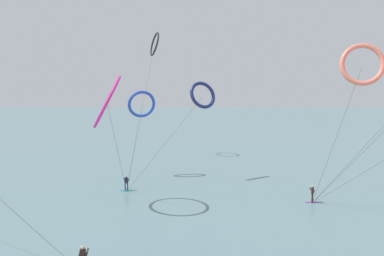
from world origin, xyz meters
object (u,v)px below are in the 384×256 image
at_px(surfer_teal, 126,184).
at_px(surfer_violet, 312,195).
at_px(kite_cobalt, 142,104).
at_px(kite_navy, 203,95).
at_px(kite_charcoal, 154,44).
at_px(kite_magenta, 107,102).
at_px(kite_coral, 362,65).

distance_m(surfer_teal, surfer_violet, 19.31).
xyz_separation_m(surfer_teal, kite_cobalt, (0.61, 7.00, 8.35)).
distance_m(kite_cobalt, kite_navy, 7.83).
height_order(surfer_teal, kite_charcoal, kite_charcoal).
bearing_deg(surfer_violet, kite_magenta, -59.66).
height_order(kite_cobalt, kite_coral, kite_coral).
height_order(kite_charcoal, kite_coral, kite_charcoal).
xyz_separation_m(kite_magenta, kite_navy, (8.79, 10.88, 0.39)).
bearing_deg(kite_navy, kite_charcoal, 83.92).
relative_size(kite_cobalt, kite_magenta, 0.88).
distance_m(surfer_violet, kite_magenta, 21.62).
bearing_deg(kite_cobalt, kite_navy, 148.66).
relative_size(surfer_violet, kite_magenta, 0.14).
relative_size(surfer_violet, kite_navy, 0.14).
bearing_deg(kite_coral, surfer_teal, 171.04).
xyz_separation_m(kite_charcoal, kite_magenta, (-0.94, -26.62, -8.29)).
relative_size(surfer_violet, kite_cobalt, 0.16).
xyz_separation_m(kite_cobalt, kite_charcoal, (-0.20, 14.54, 9.06)).
bearing_deg(kite_cobalt, kite_coral, 124.69).
bearing_deg(kite_navy, surfer_violet, -73.33).
height_order(surfer_violet, kite_cobalt, kite_cobalt).
distance_m(kite_cobalt, kite_charcoal, 17.14).
bearing_deg(kite_cobalt, surfer_teal, 62.58).
xyz_separation_m(surfer_teal, kite_magenta, (-0.53, -5.07, 9.13)).
distance_m(kite_navy, kite_coral, 18.60).
bearing_deg(surfer_violet, kite_cobalt, -94.02).
bearing_deg(kite_coral, kite_charcoal, 135.18).
xyz_separation_m(surfer_teal, kite_navy, (8.26, 5.80, 9.52)).
bearing_deg(surfer_violet, surfer_teal, -74.70).
bearing_deg(kite_charcoal, surfer_teal, -22.05).
bearing_deg(surfer_teal, kite_coral, -10.41).
height_order(kite_cobalt, kite_charcoal, kite_charcoal).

